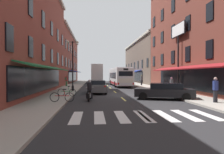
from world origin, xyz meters
name	(u,v)px	position (x,y,z in m)	size (l,w,h in m)	color
ground_plane	(118,95)	(0.00, 0.00, -0.05)	(34.80, 80.00, 0.10)	#28282B
lane_centre_dashes	(118,95)	(0.00, -0.25, 0.00)	(0.14, 73.90, 0.01)	#DBCC4C
crosswalk_near	(143,116)	(0.00, -10.00, 0.00)	(7.10, 2.80, 0.01)	silver
sidewalk_left	(59,95)	(-5.90, 0.00, 0.07)	(3.00, 80.00, 0.14)	#A39E93
sidewalk_right	(174,93)	(5.90, 0.00, 0.07)	(3.00, 80.00, 0.14)	#A39E93
storefront_row_right	(223,36)	(11.38, 0.19, 6.20)	(9.44, 79.90, 15.52)	brown
billboard_sign	(178,39)	(7.05, 1.61, 6.06)	(0.40, 3.24, 7.65)	black
transit_bus	(120,77)	(2.07, 13.93, 1.65)	(2.78, 11.42, 3.14)	silver
box_truck	(97,74)	(-1.77, 23.27, 2.11)	(2.51, 7.35, 4.19)	#B21E19
sedan_near	(97,86)	(-2.12, 1.87, 0.73)	(1.98, 4.74, 1.42)	#515154
sedan_mid	(164,91)	(3.37, -3.94, 0.70)	(5.04, 3.28, 1.35)	black
motorcycle_rider	(90,92)	(-2.80, -4.07, 0.71)	(0.62, 2.07, 1.66)	black
bicycle_near	(67,92)	(-4.82, -2.20, 0.50)	(1.67, 0.57, 0.91)	black
bicycle_mid	(62,97)	(-4.68, -5.64, 0.50)	(1.71, 0.48, 0.91)	black
pedestrian_near	(66,80)	(-6.86, 12.31, 1.10)	(0.42, 0.53, 1.81)	#33663F
pedestrian_mid	(141,80)	(5.99, 14.19, 1.09)	(0.36, 0.36, 1.82)	black
pedestrian_far	(215,89)	(5.90, -6.86, 1.03)	(0.36, 0.36, 1.74)	black
pedestrian_rear	(172,85)	(5.54, -0.18, 0.98)	(0.36, 0.36, 1.64)	#33663F
street_lamp_twin	(73,63)	(-4.94, 3.68, 3.38)	(1.42, 0.32, 5.89)	black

